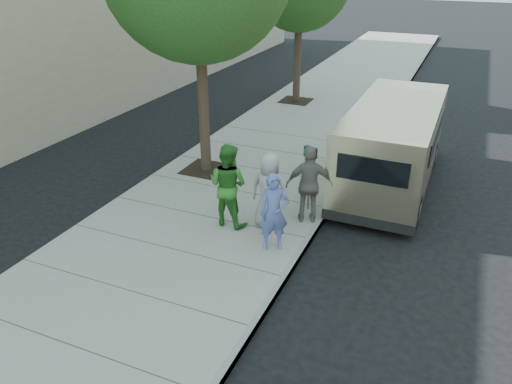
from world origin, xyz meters
TOP-DOWN VIEW (x-y plane):
  - ground at (0.00, 0.00)m, footprint 120.00×120.00m
  - sidewalk at (-1.00, 0.00)m, footprint 5.00×60.00m
  - curb_face at (1.44, 0.00)m, footprint 0.12×60.00m
  - parking_meter at (1.02, 1.29)m, footprint 0.34×0.23m
  - van at (2.50, 3.68)m, footprint 2.04×5.98m
  - person_officer at (0.89, -0.62)m, footprint 0.71×0.64m
  - person_green_shirt at (-0.39, -0.07)m, footprint 0.99×0.81m
  - person_gray_shirt at (0.47, 0.20)m, footprint 0.86×0.59m
  - person_striped_polo at (1.20, 0.73)m, footprint 1.13×0.78m

SIDE VIEW (x-z plane):
  - ground at x=0.00m, z-range 0.00..0.00m
  - sidewalk at x=-1.00m, z-range 0.00..0.15m
  - curb_face at x=1.44m, z-range -0.01..0.15m
  - person_officer at x=0.89m, z-range 0.15..1.78m
  - person_gray_shirt at x=0.47m, z-range 0.15..1.86m
  - person_striped_polo at x=1.20m, z-range 0.15..1.93m
  - person_green_shirt at x=-0.39m, z-range 0.15..2.03m
  - van at x=2.50m, z-range 0.06..2.28m
  - parking_meter at x=1.02m, z-range 0.50..2.05m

